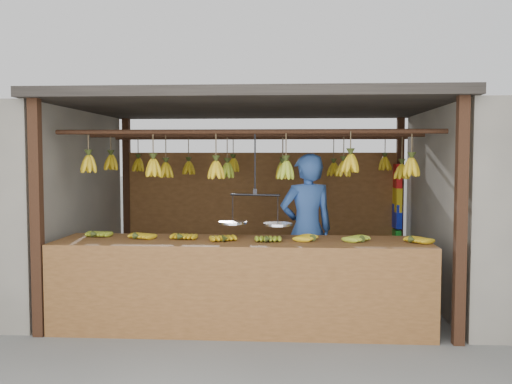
{
  "coord_description": "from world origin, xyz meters",
  "views": [
    {
      "loc": [
        0.46,
        -6.81,
        1.76
      ],
      "look_at": [
        0.0,
        0.3,
        1.3
      ],
      "focal_mm": 40.0,
      "sensor_mm": 36.0,
      "label": 1
    }
  ],
  "objects": [
    {
      "name": "stall",
      "position": [
        0.0,
        0.33,
        1.97
      ],
      "size": [
        4.3,
        3.3,
        2.4
      ],
      "color": "black",
      "rests_on": "ground"
    },
    {
      "name": "counter",
      "position": [
        -0.05,
        -1.24,
        0.72
      ],
      "size": [
        3.76,
        0.86,
        0.96
      ],
      "color": "brown",
      "rests_on": "ground"
    },
    {
      "name": "ground",
      "position": [
        0.0,
        0.0,
        0.0
      ],
      "size": [
        80.0,
        80.0,
        0.0
      ],
      "primitive_type": "plane",
      "color": "#5B5B57"
    },
    {
      "name": "vendor",
      "position": [
        0.63,
        -0.16,
        0.89
      ],
      "size": [
        0.75,
        0.61,
        1.78
      ],
      "primitive_type": "imported",
      "rotation": [
        0.0,
        0.0,
        3.46
      ],
      "color": "#3359A5",
      "rests_on": "ground"
    },
    {
      "name": "balance_scale",
      "position": [
        0.07,
        -1.0,
        1.11
      ],
      "size": [
        0.75,
        0.39,
        0.96
      ],
      "color": "black",
      "rests_on": "ground"
    },
    {
      "name": "hanging_bananas",
      "position": [
        0.01,
        0.0,
        1.61
      ],
      "size": [
        3.65,
        2.23,
        0.39
      ],
      "color": "gold",
      "rests_on": "ground"
    },
    {
      "name": "bag_bundles",
      "position": [
        1.94,
        1.35,
        1.01
      ],
      "size": [
        0.08,
        0.26,
        1.28
      ],
      "color": "red",
      "rests_on": "ground"
    }
  ]
}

